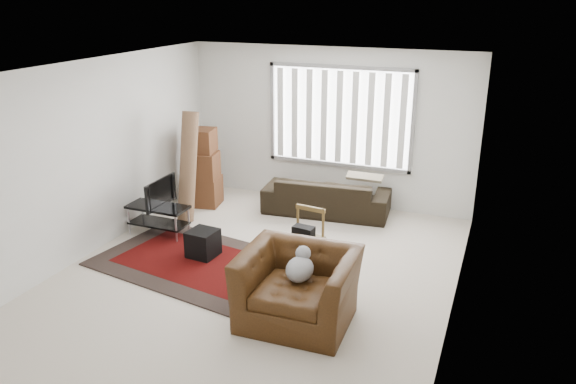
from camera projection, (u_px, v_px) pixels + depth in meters
name	position (u px, v px, depth m)	size (l,w,h in m)	color
room	(273.00, 137.00, 7.29)	(6.00, 6.02, 2.71)	beige
persian_rug	(196.00, 262.00, 7.78)	(2.91, 2.18, 0.02)	black
tv_stand	(158.00, 214.00, 8.58)	(0.94, 0.42, 0.47)	black
tv	(156.00, 192.00, 8.46)	(0.76, 0.10, 0.44)	black
subwoofer	(203.00, 243.00, 7.88)	(0.38, 0.38, 0.38)	black
moving_boxes	(203.00, 170.00, 9.70)	(0.63, 0.59, 1.35)	#55311B
white_flatpack	(196.00, 187.00, 9.68)	(0.55, 0.08, 0.70)	silver
rolled_rug	(188.00, 167.00, 8.99)	(0.26, 0.26, 1.77)	brown
sofa	(327.00, 190.00, 9.40)	(2.09, 0.91, 0.80)	black
side_chair	(304.00, 237.00, 7.46)	(0.50, 0.50, 0.84)	#8E815D
armchair	(298.00, 282.00, 6.29)	(1.31, 1.15, 0.94)	#3B200C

